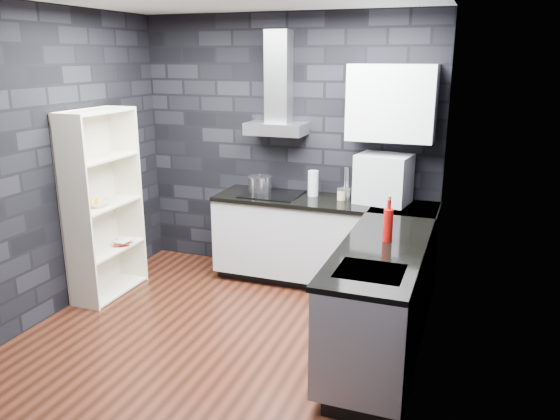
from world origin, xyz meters
The scene contains 27 objects.
ground centered at (0.00, 0.00, 0.00)m, with size 3.20×3.20×0.00m, color #401B10.
wall_back centered at (0.00, 1.62, 1.35)m, with size 3.20×0.05×2.70m, color black.
wall_front centered at (0.00, -1.62, 1.35)m, with size 3.20×0.05×2.70m, color black.
wall_left centered at (-1.62, 0.00, 1.35)m, with size 0.05×3.20×2.70m, color black.
wall_right centered at (1.62, 0.00, 1.35)m, with size 0.05×3.20×2.70m, color black.
toekick_back centered at (0.50, 1.34, 0.05)m, with size 2.18×0.50×0.10m, color black.
toekick_right centered at (1.34, 0.10, 0.05)m, with size 0.50×1.78×0.10m, color black.
counter_back_cab centered at (0.50, 1.30, 0.48)m, with size 2.20×0.60×0.76m, color #B4B3B8.
counter_right_cab centered at (1.30, 0.10, 0.48)m, with size 0.60×1.80×0.76m, color #B4B3B8.
counter_back_top centered at (0.50, 1.29, 0.88)m, with size 2.20×0.62×0.04m, color black.
counter_right_top centered at (1.29, 0.10, 0.88)m, with size 0.62×1.80×0.04m, color black.
counter_corner_top centered at (1.30, 1.30, 0.88)m, with size 0.62×0.62×0.04m, color black.
hood_body centered at (-0.05, 1.43, 1.56)m, with size 0.60×0.34×0.12m, color #AEAEB2.
hood_chimney centered at (-0.05, 1.50, 2.07)m, with size 0.24×0.20×0.90m, color #AEAEB2.
upper_cabinet centered at (1.10, 1.43, 1.85)m, with size 0.80×0.35×0.70m, color white.
cooktop centered at (-0.05, 1.30, 0.91)m, with size 0.58×0.50×0.01m, color black.
sink_rim centered at (1.30, -0.40, 0.89)m, with size 0.44×0.40×0.01m, color #AEAEB2.
pot centered at (-0.21, 1.35, 0.98)m, with size 0.24×0.24×0.14m, color #B8B8BC.
glass_vase centered at (0.36, 1.40, 1.03)m, with size 0.11×0.11×0.26m, color silver.
storage_jar centered at (0.67, 1.34, 0.95)m, with size 0.08×0.08×0.10m, color tan.
utensil_crock centered at (0.70, 1.40, 0.96)m, with size 0.09×0.09×0.12m, color #B8B8BC.
appliance_garage centered at (1.07, 1.38, 1.12)m, with size 0.49×0.38×0.49m, color #B6B9BD.
red_bottle centered at (1.30, 0.24, 1.03)m, with size 0.07×0.07×0.25m, color #A50C09.
bookshelf centered at (-1.42, 0.37, 0.90)m, with size 0.34×0.80×1.80m, color #EAE5C8.
fruit_bowl centered at (-1.42, 0.27, 0.94)m, with size 0.23×0.23×0.06m, color silver.
book_red centered at (-1.42, 0.49, 0.57)m, with size 0.15×0.02×0.21m, color maroon.
book_second centered at (-1.40, 0.53, 0.59)m, with size 0.14×0.02×0.20m, color #B2B2B2.
Camera 1 is at (1.90, -3.76, 2.26)m, focal length 35.00 mm.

